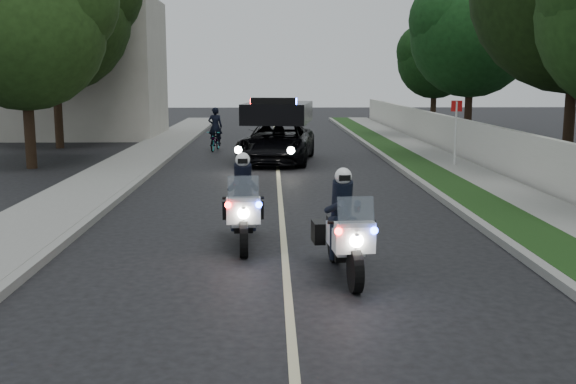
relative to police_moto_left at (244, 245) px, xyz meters
name	(u,v)px	position (x,y,z in m)	size (l,w,h in m)	color
ground	(288,292)	(0.75, -2.82, 0.00)	(120.00, 120.00, 0.00)	black
curb_right	(419,181)	(4.85, 7.18, 0.07)	(0.20, 60.00, 0.15)	gray
grass_verge	(443,181)	(5.55, 7.18, 0.08)	(1.20, 60.00, 0.16)	#193814
sidewalk_right	(487,181)	(6.85, 7.18, 0.08)	(1.40, 60.00, 0.16)	gray
property_wall	(522,158)	(7.85, 7.18, 0.75)	(0.22, 60.00, 1.50)	beige
curb_left	(138,182)	(-3.35, 7.18, 0.07)	(0.20, 60.00, 0.15)	gray
sidewalk_left	(99,182)	(-4.45, 7.18, 0.08)	(2.00, 60.00, 0.16)	gray
building_far	(80,69)	(-9.25, 23.18, 3.50)	(8.00, 6.00, 7.00)	#A8A396
lane_marking	(279,184)	(0.75, 7.18, 0.00)	(0.12, 50.00, 0.01)	#BFB78C
police_moto_left	(244,245)	(0.00, 0.00, 0.00)	(0.71, 2.03, 1.73)	silver
police_moto_right	(344,275)	(1.66, -1.99, 0.00)	(0.70, 2.01, 1.70)	silver
police_suv	(277,162)	(0.75, 12.43, 0.00)	(2.42, 5.24, 2.55)	black
bicycle	(216,151)	(-1.82, 16.38, 0.00)	(0.55, 1.58, 0.83)	black
cyclist	(216,151)	(-1.82, 16.38, 0.00)	(0.59, 0.39, 1.63)	black
sign_post	(454,169)	(6.75, 10.38, 0.00)	(0.37, 0.37, 2.39)	#BA0D12
tree_right_c	(566,169)	(10.59, 10.36, 0.00)	(7.00, 7.00, 11.67)	black
tree_right_d	(467,141)	(10.11, 20.49, 0.00)	(5.84, 5.84, 9.73)	#164217
tree_right_e	(433,126)	(10.93, 31.02, 0.00)	(4.76, 4.76, 7.94)	black
tree_left_near	(32,168)	(-7.67, 10.91, 0.00)	(5.45, 5.45, 9.08)	#224216
tree_left_far	(60,148)	(-8.74, 17.56, 0.00)	(6.65, 6.65, 11.08)	#1C3510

